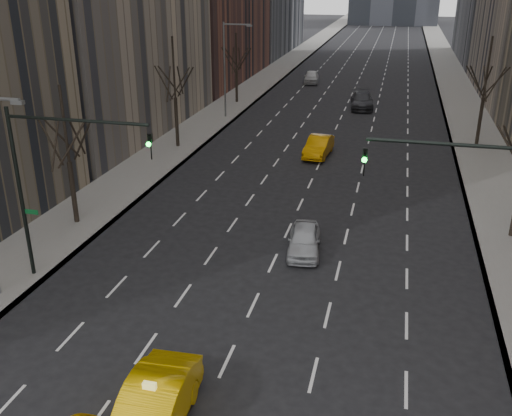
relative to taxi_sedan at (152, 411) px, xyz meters
The scene contains 14 objects.
sidewalk_left 66.90m from the taxi_sedan, 99.49° to the left, with size 4.50×320.00×0.15m, color slate.
sidewalk_right 67.35m from the taxi_sedan, 78.46° to the left, with size 4.50×320.00×0.15m, color slate.
tree_lw_b 17.89m from the taxi_sedan, 127.64° to the left, with size 3.36×3.50×7.82m.
tree_lw_c 32.02m from the taxi_sedan, 109.78° to the left, with size 3.36×3.50×8.74m.
tree_lw_d 49.25m from the taxi_sedan, 102.67° to the left, with size 3.36×3.50×7.36m.
tree_rw_c 38.47m from the taxi_sedan, 69.83° to the left, with size 3.36×3.50×8.74m.
traffic_mast_left 12.14m from the taxi_sedan, 134.68° to the left, with size 6.69×0.39×8.00m.
traffic_mast_right 13.85m from the taxi_sedan, 37.70° to the left, with size 6.69×0.39×8.00m.
streetlight_far 42.37m from the taxi_sedan, 103.21° to the left, with size 2.83×0.22×9.00m.
taxi_sedan is the anchor object (origin of this frame).
silver_sedan_ahead 13.81m from the taxi_sedan, 79.51° to the left, with size 1.62×4.04×1.38m, color #A8AAB0.
far_taxi 30.49m from the taxi_sedan, 88.42° to the left, with size 1.64×4.70×1.55m, color orange.
far_suv_grey 48.77m from the taxi_sedan, 86.62° to the left, with size 2.30×5.65×1.64m, color #2B2B2F.
far_car_white 62.58m from the taxi_sedan, 94.27° to the left, with size 1.85×4.60×1.57m, color #B8B8B8.
Camera 1 is at (5.26, -8.67, 13.39)m, focal length 40.00 mm.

